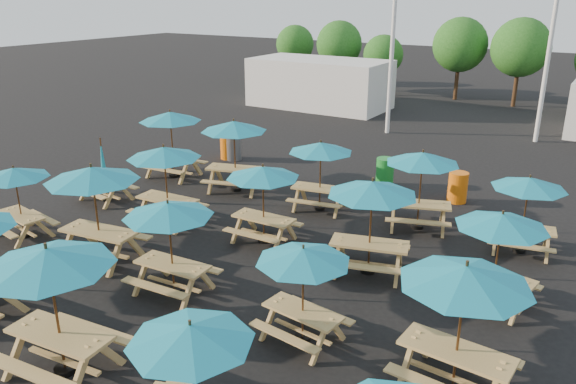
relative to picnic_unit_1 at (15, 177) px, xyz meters
The scene contains 30 objects.
ground 6.96m from the picnic_unit_1, 26.62° to the left, with size 120.00×120.00×0.00m, color black.
picnic_unit_1 is the anchor object (origin of this frame).
picnic_unit_2 3.40m from the picnic_unit_1, 95.46° to the left, with size 1.82×1.63×2.14m.
picnic_unit_3 6.34m from the picnic_unit_1, 91.16° to the left, with size 2.41×2.41×2.49m.
picnic_unit_5 3.10m from the picnic_unit_1, ahead, with size 2.60×2.60×2.56m.
picnic_unit_6 4.04m from the picnic_unit_1, 46.27° to the left, with size 2.26×2.26×2.38m.
picnic_unit_7 6.89m from the picnic_unit_1, 66.40° to the left, with size 2.81×2.81×2.49m.
picnic_unit_8 6.92m from the picnic_unit_1, 28.74° to the right, with size 2.49×2.49×2.52m.
picnic_unit_9 5.77m from the picnic_unit_1, ahead, with size 2.14×2.14×2.23m.
picnic_unit_10 6.82m from the picnic_unit_1, 28.98° to the left, with size 2.04×2.04×2.20m.
picnic_unit_11 8.75m from the picnic_unit_1, 45.65° to the left, with size 2.34×2.34×2.22m.
picnic_unit_12 9.78m from the picnic_unit_1, 19.84° to the right, with size 2.38×2.38×2.10m.
picnic_unit_13 9.25m from the picnic_unit_1, ahead, with size 2.05×2.05×2.04m.
picnic_unit_14 9.72m from the picnic_unit_1, 19.05° to the left, with size 2.68×2.68×2.40m.
picnic_unit_15 11.30m from the picnic_unit_1, 34.89° to the left, with size 2.67×2.67×2.33m.
picnic_unit_17 12.23m from the picnic_unit_1, ahead, with size 2.36×2.36×2.44m.
picnic_unit_18 12.55m from the picnic_unit_1, 14.92° to the left, with size 2.27×2.27×2.18m.
picnic_unit_19 13.72m from the picnic_unit_1, 27.71° to the left, with size 2.22×2.22×2.10m.
waste_bin_0 9.41m from the picnic_unit_1, 89.27° to the left, with size 0.63×0.63×1.01m, color orange.
waste_bin_1 9.41m from the picnic_unit_1, 87.43° to the left, with size 0.63×0.63×1.01m, color gray.
waste_bin_2 11.87m from the picnic_unit_1, 53.82° to the left, with size 0.63×0.63×1.01m, color #18862B.
waste_bin_3 13.42m from the picnic_unit_1, 43.81° to the left, with size 0.63×0.63×1.01m, color orange.
mast_0 17.98m from the picnic_unit_1, 76.73° to the left, with size 0.20×0.20×12.00m, color silver.
mast_1 22.13m from the picnic_unit_1, 61.06° to the left, with size 0.20×0.20×12.00m, color silver.
event_tent_0 21.11m from the picnic_unit_1, 95.41° to the left, with size 8.00×4.00×2.80m, color silver.
tree_0 29.41m from the picnic_unit_1, 105.92° to the left, with size 2.80×2.80×4.24m.
tree_1 27.21m from the picnic_unit_1, 97.90° to the left, with size 3.11×3.11×4.72m.
tree_2 26.68m from the picnic_unit_1, 90.81° to the left, with size 2.59×2.59×3.93m.
tree_3 28.10m from the picnic_unit_1, 81.27° to the left, with size 3.36×3.36×5.09m.
tree_4 28.44m from the picnic_unit_1, 73.82° to the left, with size 3.41×3.41×5.17m.
Camera 1 is at (8.02, -11.47, 6.58)m, focal length 35.00 mm.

